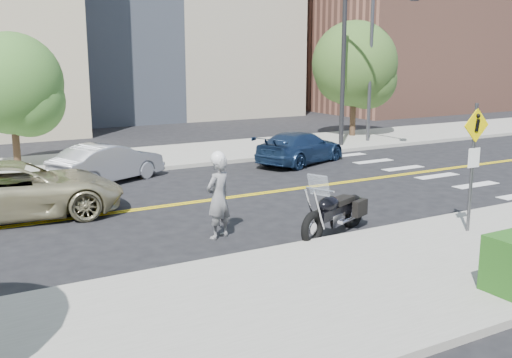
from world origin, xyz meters
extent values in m
plane|color=black|center=(0.00, 0.00, 0.00)|extent=(120.00, 120.00, 0.00)
cube|color=#9E9B91|center=(0.00, -7.50, 0.07)|extent=(60.00, 5.00, 0.15)
cube|color=#9E9B91|center=(0.00, 7.50, 0.07)|extent=(60.00, 5.00, 0.15)
cube|color=#8C5947|center=(26.00, 20.00, 6.00)|extent=(14.00, 12.00, 12.00)
cylinder|color=#4C4C51|center=(12.00, 6.50, 4.15)|extent=(0.16, 0.16, 8.00)
cylinder|color=black|center=(10.00, 6.00, 3.65)|extent=(0.20, 0.20, 7.00)
cylinder|color=#4C4C51|center=(4.20, -6.30, 1.65)|extent=(0.08, 0.08, 3.00)
cube|color=#F9D800|center=(4.20, -6.33, 2.65)|extent=(0.78, 0.03, 0.78)
cube|color=white|center=(4.20, -6.33, 1.90)|extent=(0.35, 0.03, 0.45)
imported|color=#9F9EA2|center=(-0.93, -3.44, 0.97)|extent=(0.83, 0.70, 1.95)
sphere|color=white|center=(-0.93, -3.44, 1.90)|extent=(0.35, 0.35, 0.35)
imported|color=tan|center=(-4.71, 0.77, 0.75)|extent=(5.65, 3.06, 1.50)
imported|color=#A3A4AB|center=(-1.38, 3.99, 0.66)|extent=(4.24, 2.96, 1.32)
imported|color=navy|center=(6.21, 3.71, 0.63)|extent=(4.69, 3.24, 1.26)
cylinder|color=#382619|center=(-3.68, 7.78, 2.05)|extent=(0.27, 0.27, 4.09)
sphere|color=#356720|center=(-3.68, 7.78, 3.19)|extent=(3.69, 3.69, 3.69)
cylinder|color=#382619|center=(12.53, 8.32, 2.41)|extent=(0.29, 0.29, 4.81)
sphere|color=#34571B|center=(12.53, 8.32, 3.75)|extent=(4.25, 4.25, 4.25)
camera|label=1|loc=(-6.91, -15.57, 4.24)|focal=42.00mm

